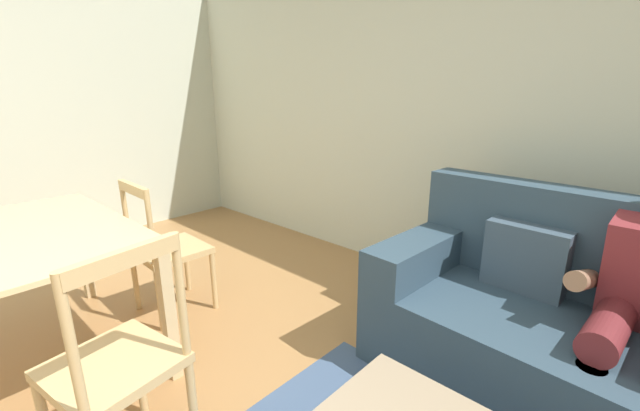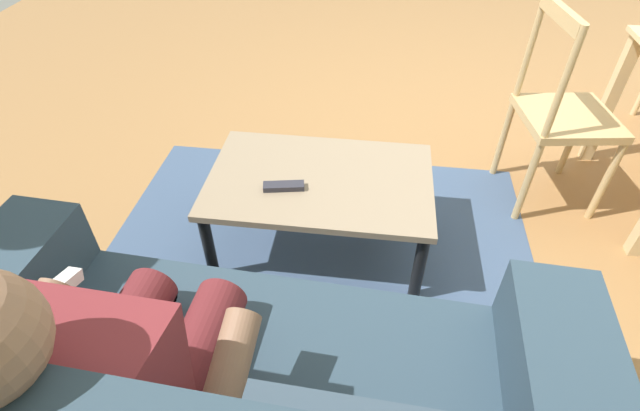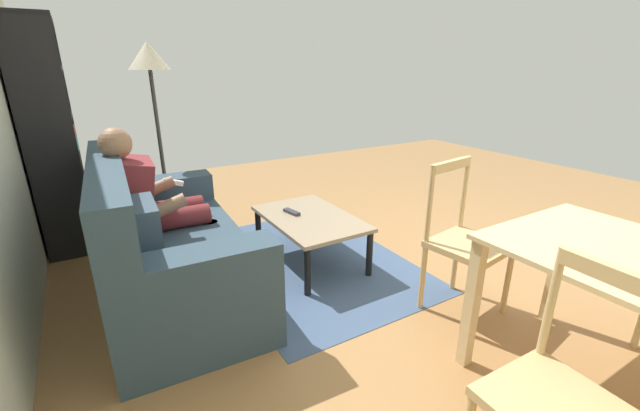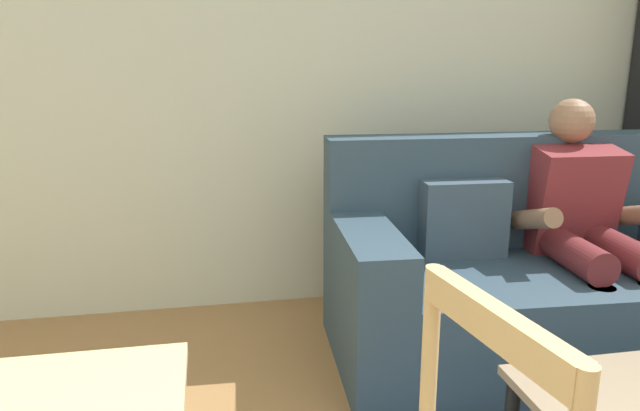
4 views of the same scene
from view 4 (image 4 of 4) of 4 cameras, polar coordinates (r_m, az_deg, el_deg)
name	(u,v)px [view 4 (image 4 of 4)]	position (r m, az deg, el deg)	size (l,w,h in m)	color
wall_back	(315,59)	(3.28, -0.50, 13.77)	(6.66, 0.12, 2.67)	beige
couch	(525,278)	(2.96, 18.96, -6.53)	(1.85, 0.97, 0.99)	#2D4251
person_lounging	(585,224)	(3.00, 23.92, -1.64)	(0.61, 0.85, 1.16)	maroon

